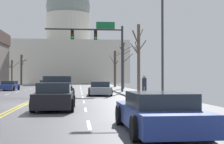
{
  "coord_description": "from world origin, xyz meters",
  "views": [
    {
      "loc": [
        3.15,
        -19.38,
        1.54
      ],
      "look_at": [
        7.39,
        22.15,
        2.29
      ],
      "focal_mm": 52.86,
      "sensor_mm": 36.0,
      "label": 1
    }
  ],
  "objects_px": {
    "sedan_near_03": "(158,113)",
    "sedan_oncoming_01": "(45,84)",
    "sedan_oncoming_03": "(56,82)",
    "sedan_near_02": "(54,97)",
    "pedestrian_00": "(144,85)",
    "pickup_truck_near_01": "(57,89)",
    "sedan_oncoming_00": "(9,86)",
    "street_lamp_right": "(157,22)",
    "sedan_oncoming_02": "(53,83)",
    "sedan_near_00": "(100,89)",
    "signal_gantry": "(101,42)"
  },
  "relations": [
    {
      "from": "sedan_oncoming_00",
      "to": "sedan_oncoming_03",
      "type": "height_order",
      "value": "sedan_oncoming_03"
    },
    {
      "from": "sedan_near_02",
      "to": "sedan_oncoming_00",
      "type": "bearing_deg",
      "value": 106.09
    },
    {
      "from": "sedan_near_02",
      "to": "sedan_oncoming_00",
      "type": "height_order",
      "value": "sedan_near_02"
    },
    {
      "from": "sedan_near_03",
      "to": "sedan_oncoming_00",
      "type": "height_order",
      "value": "sedan_oncoming_00"
    },
    {
      "from": "sedan_near_03",
      "to": "sedan_oncoming_00",
      "type": "relative_size",
      "value": 1.08
    },
    {
      "from": "sedan_oncoming_02",
      "to": "street_lamp_right",
      "type": "bearing_deg",
      "value": -78.0
    },
    {
      "from": "pedestrian_00",
      "to": "pickup_truck_near_01",
      "type": "bearing_deg",
      "value": -169.74
    },
    {
      "from": "sedan_oncoming_01",
      "to": "sedan_near_00",
      "type": "bearing_deg",
      "value": -73.21
    },
    {
      "from": "street_lamp_right",
      "to": "sedan_oncoming_02",
      "type": "xyz_separation_m",
      "value": [
        -9.73,
        45.79,
        -4.37
      ]
    },
    {
      "from": "sedan_near_00",
      "to": "signal_gantry",
      "type": "bearing_deg",
      "value": 84.48
    },
    {
      "from": "pedestrian_00",
      "to": "sedan_oncoming_01",
      "type": "bearing_deg",
      "value": 109.71
    },
    {
      "from": "sedan_near_02",
      "to": "pedestrian_00",
      "type": "distance_m",
      "value": 10.18
    },
    {
      "from": "pedestrian_00",
      "to": "sedan_oncoming_03",
      "type": "bearing_deg",
      "value": 101.28
    },
    {
      "from": "signal_gantry",
      "to": "sedan_near_02",
      "type": "distance_m",
      "value": 17.98
    },
    {
      "from": "sedan_near_03",
      "to": "street_lamp_right",
      "type": "bearing_deg",
      "value": 76.4
    },
    {
      "from": "signal_gantry",
      "to": "sedan_near_03",
      "type": "distance_m",
      "value": 24.47
    },
    {
      "from": "signal_gantry",
      "to": "pickup_truck_near_01",
      "type": "relative_size",
      "value": 1.44
    },
    {
      "from": "sedan_near_00",
      "to": "pickup_truck_near_01",
      "type": "height_order",
      "value": "pickup_truck_near_01"
    },
    {
      "from": "sedan_oncoming_03",
      "to": "sedan_oncoming_01",
      "type": "bearing_deg",
      "value": -90.46
    },
    {
      "from": "sedan_near_02",
      "to": "sedan_oncoming_00",
      "type": "xyz_separation_m",
      "value": [
        -7.41,
        25.71,
        -0.06
      ]
    },
    {
      "from": "pickup_truck_near_01",
      "to": "sedan_oncoming_00",
      "type": "height_order",
      "value": "pickup_truck_near_01"
    },
    {
      "from": "sedan_oncoming_02",
      "to": "pedestrian_00",
      "type": "xyz_separation_m",
      "value": [
        9.94,
        -40.81,
        0.46
      ]
    },
    {
      "from": "sedan_near_00",
      "to": "pedestrian_00",
      "type": "xyz_separation_m",
      "value": [
        3.05,
        -4.82,
        0.47
      ]
    },
    {
      "from": "sedan_near_03",
      "to": "pickup_truck_near_01",
      "type": "bearing_deg",
      "value": 105.05
    },
    {
      "from": "sedan_near_02",
      "to": "sedan_oncoming_03",
      "type": "relative_size",
      "value": 0.98
    },
    {
      "from": "sedan_oncoming_03",
      "to": "sedan_near_02",
      "type": "bearing_deg",
      "value": -86.19
    },
    {
      "from": "sedan_oncoming_00",
      "to": "pickup_truck_near_01",
      "type": "bearing_deg",
      "value": -69.24
    },
    {
      "from": "sedan_near_00",
      "to": "sedan_oncoming_03",
      "type": "relative_size",
      "value": 1.07
    },
    {
      "from": "sedan_oncoming_01",
      "to": "sedan_near_03",
      "type": "bearing_deg",
      "value": -80.23
    },
    {
      "from": "sedan_near_02",
      "to": "sedan_oncoming_02",
      "type": "distance_m",
      "value": 49.1
    },
    {
      "from": "sedan_near_03",
      "to": "pedestrian_00",
      "type": "relative_size",
      "value": 2.9
    },
    {
      "from": "sedan_oncoming_01",
      "to": "sedan_oncoming_03",
      "type": "xyz_separation_m",
      "value": [
        0.17,
        21.64,
        0.03
      ]
    },
    {
      "from": "pedestrian_00",
      "to": "sedan_oncoming_00",
      "type": "bearing_deg",
      "value": 127.57
    },
    {
      "from": "street_lamp_right",
      "to": "sedan_oncoming_02",
      "type": "height_order",
      "value": "street_lamp_right"
    },
    {
      "from": "sedan_oncoming_01",
      "to": "sedan_oncoming_03",
      "type": "distance_m",
      "value": 21.64
    },
    {
      "from": "signal_gantry",
      "to": "sedan_near_00",
      "type": "height_order",
      "value": "signal_gantry"
    },
    {
      "from": "pickup_truck_near_01",
      "to": "pedestrian_00",
      "type": "xyz_separation_m",
      "value": [
        6.42,
        1.16,
        0.29
      ]
    },
    {
      "from": "street_lamp_right",
      "to": "pickup_truck_near_01",
      "type": "distance_m",
      "value": 8.41
    },
    {
      "from": "sedan_near_00",
      "to": "sedan_near_03",
      "type": "distance_m",
      "value": 19.96
    },
    {
      "from": "sedan_near_02",
      "to": "sedan_oncoming_01",
      "type": "bearing_deg",
      "value": 96.32
    },
    {
      "from": "signal_gantry",
      "to": "street_lamp_right",
      "type": "xyz_separation_m",
      "value": [
        2.46,
        -13.87,
        -0.24
      ]
    },
    {
      "from": "sedan_near_00",
      "to": "street_lamp_right",
      "type": "bearing_deg",
      "value": -73.77
    },
    {
      "from": "sedan_oncoming_01",
      "to": "pickup_truck_near_01",
      "type": "bearing_deg",
      "value": -82.8
    },
    {
      "from": "sedan_oncoming_00",
      "to": "pedestrian_00",
      "type": "bearing_deg",
      "value": -52.43
    },
    {
      "from": "sedan_near_03",
      "to": "sedan_oncoming_01",
      "type": "distance_m",
      "value": 44.08
    },
    {
      "from": "street_lamp_right",
      "to": "sedan_near_00",
      "type": "relative_size",
      "value": 1.73
    },
    {
      "from": "pedestrian_00",
      "to": "sedan_near_03",
      "type": "bearing_deg",
      "value": -99.97
    },
    {
      "from": "sedan_near_00",
      "to": "pickup_truck_near_01",
      "type": "xyz_separation_m",
      "value": [
        -3.36,
        -5.98,
        0.18
      ]
    },
    {
      "from": "sedan_oncoming_02",
      "to": "sedan_oncoming_03",
      "type": "height_order",
      "value": "sedan_oncoming_03"
    },
    {
      "from": "signal_gantry",
      "to": "pickup_truck_near_01",
      "type": "height_order",
      "value": "signal_gantry"
    }
  ]
}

